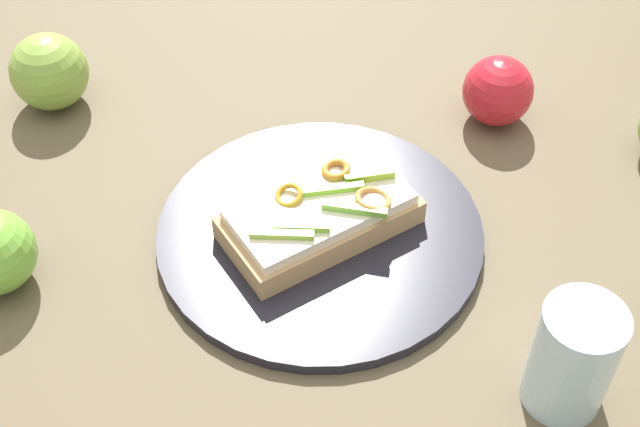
# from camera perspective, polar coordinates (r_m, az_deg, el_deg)

# --- Properties ---
(ground_plane) EXTENTS (2.00, 2.00, 0.00)m
(ground_plane) POSITION_cam_1_polar(r_m,az_deg,el_deg) (0.79, 0.00, -1.60)
(ground_plane) COLOR brown
(ground_plane) RESTS_ON ground
(plate) EXTENTS (0.29, 0.29, 0.01)m
(plate) POSITION_cam_1_polar(r_m,az_deg,el_deg) (0.79, 0.00, -1.31)
(plate) COLOR black
(plate) RESTS_ON ground_plane
(sandwich) EXTENTS (0.19, 0.14, 0.04)m
(sandwich) POSITION_cam_1_polar(r_m,az_deg,el_deg) (0.77, 0.07, -0.11)
(sandwich) COLOR tan
(sandwich) RESTS_ON plate
(apple_2) EXTENTS (0.10, 0.10, 0.07)m
(apple_2) POSITION_cam_1_polar(r_m,az_deg,el_deg) (0.91, 11.61, 7.90)
(apple_2) COLOR red
(apple_2) RESTS_ON ground_plane
(apple_4) EXTENTS (0.10, 0.10, 0.08)m
(apple_4) POSITION_cam_1_polar(r_m,az_deg,el_deg) (0.95, -17.36, 8.89)
(apple_4) COLOR #7BA03E
(apple_4) RESTS_ON ground_plane
(drinking_glass) EXTENTS (0.06, 0.06, 0.10)m
(drinking_glass) POSITION_cam_1_polar(r_m,az_deg,el_deg) (0.67, 16.25, -9.10)
(drinking_glass) COLOR silver
(drinking_glass) RESTS_ON ground_plane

